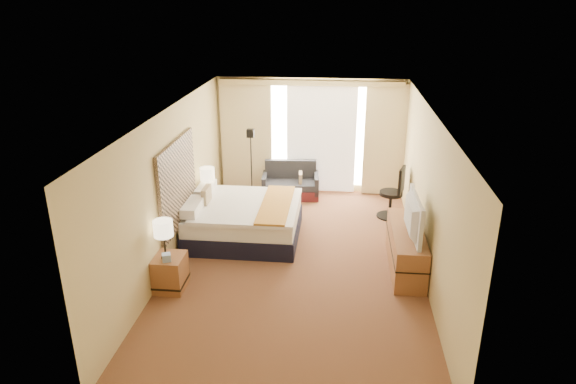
# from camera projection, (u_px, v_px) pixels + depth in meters

# --- Properties ---
(floor) EXTENTS (4.20, 7.00, 0.02)m
(floor) POSITION_uv_depth(u_px,v_px,m) (296.00, 261.00, 8.83)
(floor) COLOR #4F1F16
(floor) RESTS_ON ground
(ceiling) EXTENTS (4.20, 7.00, 0.02)m
(ceiling) POSITION_uv_depth(u_px,v_px,m) (297.00, 113.00, 7.89)
(ceiling) COLOR white
(ceiling) RESTS_ON wall_back
(wall_back) EXTENTS (4.20, 0.02, 2.60)m
(wall_back) POSITION_uv_depth(u_px,v_px,m) (310.00, 136.00, 11.61)
(wall_back) COLOR tan
(wall_back) RESTS_ON ground
(wall_front) EXTENTS (4.20, 0.02, 2.60)m
(wall_front) POSITION_uv_depth(u_px,v_px,m) (266.00, 317.00, 5.12)
(wall_front) COLOR tan
(wall_front) RESTS_ON ground
(wall_left) EXTENTS (0.02, 7.00, 2.60)m
(wall_left) POSITION_uv_depth(u_px,v_px,m) (172.00, 186.00, 8.57)
(wall_left) COLOR tan
(wall_left) RESTS_ON ground
(wall_right) EXTENTS (0.02, 7.00, 2.60)m
(wall_right) POSITION_uv_depth(u_px,v_px,m) (428.00, 196.00, 8.16)
(wall_right) COLOR tan
(wall_right) RESTS_ON ground
(headboard) EXTENTS (0.06, 1.85, 1.50)m
(headboard) POSITION_uv_depth(u_px,v_px,m) (178.00, 184.00, 8.76)
(headboard) COLOR black
(headboard) RESTS_ON wall_left
(nightstand_left) EXTENTS (0.45, 0.52, 0.55)m
(nightstand_left) POSITION_uv_depth(u_px,v_px,m) (170.00, 273.00, 7.94)
(nightstand_left) COLOR #975837
(nightstand_left) RESTS_ON floor
(nightstand_right) EXTENTS (0.45, 0.52, 0.55)m
(nightstand_right) POSITION_uv_depth(u_px,v_px,m) (210.00, 209.00, 10.26)
(nightstand_right) COLOR #975837
(nightstand_right) RESTS_ON floor
(media_dresser) EXTENTS (0.50, 1.80, 0.70)m
(media_dresser) POSITION_uv_depth(u_px,v_px,m) (406.00, 249.00, 8.53)
(media_dresser) COLOR #975837
(media_dresser) RESTS_ON floor
(window) EXTENTS (2.30, 0.02, 2.30)m
(window) POSITION_uv_depth(u_px,v_px,m) (321.00, 136.00, 11.55)
(window) COLOR white
(window) RESTS_ON wall_back
(curtains) EXTENTS (4.12, 0.19, 2.56)m
(curtains) POSITION_uv_depth(u_px,v_px,m) (310.00, 132.00, 11.47)
(curtains) COLOR beige
(curtains) RESTS_ON floor
(bed) EXTENTS (2.02, 1.85, 0.98)m
(bed) POSITION_uv_depth(u_px,v_px,m) (244.00, 220.00, 9.60)
(bed) COLOR black
(bed) RESTS_ON floor
(loveseat) EXTENTS (1.31, 0.78, 0.79)m
(loveseat) POSITION_uv_depth(u_px,v_px,m) (291.00, 185.00, 11.60)
(loveseat) COLOR #52171A
(loveseat) RESTS_ON floor
(floor_lamp) EXTENTS (0.21, 0.21, 1.63)m
(floor_lamp) POSITION_uv_depth(u_px,v_px,m) (251.00, 151.00, 11.02)
(floor_lamp) COLOR black
(floor_lamp) RESTS_ON floor
(desk_chair) EXTENTS (0.53, 0.53, 1.09)m
(desk_chair) POSITION_uv_depth(u_px,v_px,m) (394.00, 195.00, 10.41)
(desk_chair) COLOR black
(desk_chair) RESTS_ON floor
(lamp_left) EXTENTS (0.29, 0.29, 0.62)m
(lamp_left) POSITION_uv_depth(u_px,v_px,m) (163.00, 229.00, 7.65)
(lamp_left) COLOR black
(lamp_left) RESTS_ON nightstand_left
(lamp_right) EXTENTS (0.28, 0.28, 0.60)m
(lamp_right) POSITION_uv_depth(u_px,v_px,m) (207.00, 174.00, 10.00)
(lamp_right) COLOR black
(lamp_right) RESTS_ON nightstand_right
(tissue_box) EXTENTS (0.17, 0.17, 0.12)m
(tissue_box) POSITION_uv_depth(u_px,v_px,m) (166.00, 257.00, 7.70)
(tissue_box) COLOR #88A4D2
(tissue_box) RESTS_ON nightstand_left
(telephone) EXTENTS (0.21, 0.19, 0.07)m
(telephone) POSITION_uv_depth(u_px,v_px,m) (212.00, 194.00, 10.22)
(telephone) COLOR black
(telephone) RESTS_ON nightstand_right
(television) EXTENTS (0.18, 1.18, 0.68)m
(television) POSITION_uv_depth(u_px,v_px,m) (408.00, 216.00, 8.09)
(television) COLOR black
(television) RESTS_ON media_dresser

